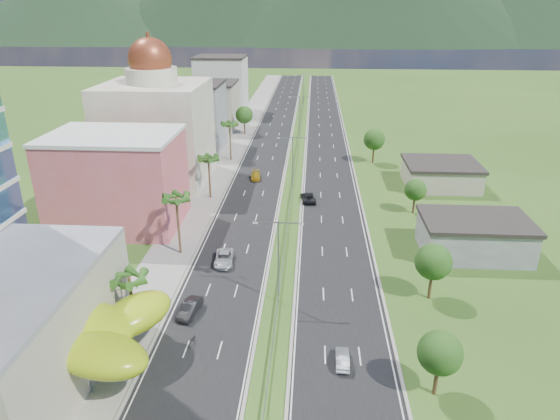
# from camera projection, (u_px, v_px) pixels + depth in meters

# --- Properties ---
(ground) EXTENTS (500.00, 500.00, 0.00)m
(ground) POSITION_uv_depth(u_px,v_px,m) (272.00, 353.00, 53.41)
(ground) COLOR #2D5119
(ground) RESTS_ON ground
(road_left) EXTENTS (11.00, 260.00, 0.04)m
(road_left) POSITION_uv_depth(u_px,v_px,m) (271.00, 139.00, 136.76)
(road_left) COLOR black
(road_left) RESTS_ON ground
(road_right) EXTENTS (11.00, 260.00, 0.04)m
(road_right) POSITION_uv_depth(u_px,v_px,m) (326.00, 140.00, 135.85)
(road_right) COLOR black
(road_right) RESTS_ON ground
(sidewalk_left) EXTENTS (7.00, 260.00, 0.12)m
(sidewalk_left) POSITION_uv_depth(u_px,v_px,m) (237.00, 139.00, 137.33)
(sidewalk_left) COLOR gray
(sidewalk_left) RESTS_ON ground
(median_guardrail) EXTENTS (0.10, 216.06, 0.76)m
(median_guardrail) POSITION_uv_depth(u_px,v_px,m) (296.00, 156.00, 119.49)
(median_guardrail) COLOR gray
(median_guardrail) RESTS_ON ground
(streetlight_median_b) EXTENTS (6.04, 0.25, 11.00)m
(streetlight_median_b) POSITION_uv_depth(u_px,v_px,m) (278.00, 253.00, 60.02)
(streetlight_median_b) COLOR gray
(streetlight_median_b) RESTS_ON ground
(streetlight_median_c) EXTENTS (6.04, 0.25, 11.00)m
(streetlight_median_c) POSITION_uv_depth(u_px,v_px,m) (293.00, 158.00, 96.87)
(streetlight_median_c) COLOR gray
(streetlight_median_c) RESTS_ON ground
(streetlight_median_d) EXTENTS (6.04, 0.25, 11.00)m
(streetlight_median_d) POSITION_uv_depth(u_px,v_px,m) (299.00, 112.00, 138.33)
(streetlight_median_d) COLOR gray
(streetlight_median_d) RESTS_ON ground
(streetlight_median_e) EXTENTS (6.04, 0.25, 11.00)m
(streetlight_median_e) POSITION_uv_depth(u_px,v_px,m) (303.00, 86.00, 179.78)
(streetlight_median_e) COLOR gray
(streetlight_median_e) RESTS_ON ground
(lime_canopy) EXTENTS (18.00, 15.00, 7.40)m
(lime_canopy) POSITION_uv_depth(u_px,v_px,m) (66.00, 329.00, 49.02)
(lime_canopy) COLOR #9CBC12
(lime_canopy) RESTS_ON ground
(pink_shophouse) EXTENTS (20.00, 15.00, 15.00)m
(pink_shophouse) POSITION_uv_depth(u_px,v_px,m) (117.00, 182.00, 81.71)
(pink_shophouse) COLOR #D25856
(pink_shophouse) RESTS_ON ground
(domed_building) EXTENTS (20.00, 20.00, 28.70)m
(domed_building) POSITION_uv_depth(u_px,v_px,m) (156.00, 127.00, 101.41)
(domed_building) COLOR #BCB29C
(domed_building) RESTS_ON ground
(midrise_grey) EXTENTS (16.00, 15.00, 16.00)m
(midrise_grey) POSITION_uv_depth(u_px,v_px,m) (191.00, 117.00, 125.67)
(midrise_grey) COLOR slate
(midrise_grey) RESTS_ON ground
(midrise_beige) EXTENTS (16.00, 15.00, 13.00)m
(midrise_beige) POSITION_uv_depth(u_px,v_px,m) (208.00, 106.00, 146.52)
(midrise_beige) COLOR #ACA48E
(midrise_beige) RESTS_ON ground
(midrise_white) EXTENTS (16.00, 15.00, 18.00)m
(midrise_white) POSITION_uv_depth(u_px,v_px,m) (222.00, 86.00, 166.74)
(midrise_white) COLOR silver
(midrise_white) RESTS_ON ground
(shed_near) EXTENTS (15.00, 10.00, 5.00)m
(shed_near) POSITION_uv_depth(u_px,v_px,m) (474.00, 238.00, 73.77)
(shed_near) COLOR slate
(shed_near) RESTS_ON ground
(shed_far) EXTENTS (14.00, 12.00, 4.40)m
(shed_far) POSITION_uv_depth(u_px,v_px,m) (441.00, 175.00, 101.40)
(shed_far) COLOR #ACA48E
(shed_far) RESTS_ON ground
(palm_tree_b) EXTENTS (3.60, 3.60, 8.10)m
(palm_tree_b) POSITION_uv_depth(u_px,v_px,m) (129.00, 281.00, 53.48)
(palm_tree_b) COLOR #47301C
(palm_tree_b) RESTS_ON ground
(palm_tree_c) EXTENTS (3.60, 3.60, 9.60)m
(palm_tree_c) POSITION_uv_depth(u_px,v_px,m) (176.00, 200.00, 71.35)
(palm_tree_c) COLOR #47301C
(palm_tree_c) RESTS_ON ground
(palm_tree_d) EXTENTS (3.60, 3.60, 8.60)m
(palm_tree_d) POSITION_uv_depth(u_px,v_px,m) (208.00, 160.00, 92.91)
(palm_tree_d) COLOR #47301C
(palm_tree_d) RESTS_ON ground
(palm_tree_e) EXTENTS (3.60, 3.60, 9.40)m
(palm_tree_e) POSITION_uv_depth(u_px,v_px,m) (230.00, 126.00, 115.64)
(palm_tree_e) COLOR #47301C
(palm_tree_e) RESTS_ON ground
(leafy_tree_lfar) EXTENTS (4.90, 4.90, 8.05)m
(leafy_tree_lfar) POSITION_uv_depth(u_px,v_px,m) (244.00, 115.00, 139.72)
(leafy_tree_lfar) COLOR #47301C
(leafy_tree_lfar) RESTS_ON ground
(leafy_tree_ra) EXTENTS (4.20, 4.20, 6.90)m
(leafy_tree_ra) POSITION_uv_depth(u_px,v_px,m) (440.00, 353.00, 45.99)
(leafy_tree_ra) COLOR #47301C
(leafy_tree_ra) RESTS_ON ground
(leafy_tree_rb) EXTENTS (4.55, 4.55, 7.47)m
(leafy_tree_rb) POSITION_uv_depth(u_px,v_px,m) (433.00, 262.00, 61.31)
(leafy_tree_rb) COLOR #47301C
(leafy_tree_rb) RESTS_ON ground
(leafy_tree_rc) EXTENTS (3.85, 3.85, 6.33)m
(leafy_tree_rc) POSITION_uv_depth(u_px,v_px,m) (415.00, 190.00, 87.23)
(leafy_tree_rc) COLOR #47301C
(leafy_tree_rc) RESTS_ON ground
(leafy_tree_rd) EXTENTS (4.90, 4.90, 8.05)m
(leafy_tree_rd) POSITION_uv_depth(u_px,v_px,m) (374.00, 139.00, 114.65)
(leafy_tree_rd) COLOR #47301C
(leafy_tree_rd) RESTS_ON ground
(mountain_ridge) EXTENTS (860.00, 140.00, 90.00)m
(mountain_ridge) POSITION_uv_depth(u_px,v_px,m) (375.00, 43.00, 464.29)
(mountain_ridge) COLOR black
(mountain_ridge) RESTS_ON ground
(car_dark_left) EXTENTS (2.42, 4.98, 1.57)m
(car_dark_left) POSITION_uv_depth(u_px,v_px,m) (190.00, 308.00, 59.70)
(car_dark_left) COLOR black
(car_dark_left) RESTS_ON road_left
(car_silver_mid_left) EXTENTS (3.03, 5.75, 1.54)m
(car_silver_mid_left) POSITION_uv_depth(u_px,v_px,m) (224.00, 258.00, 71.44)
(car_silver_mid_left) COLOR #ADB0B5
(car_silver_mid_left) RESTS_ON road_left
(car_yellow_far_left) EXTENTS (2.49, 4.95, 1.38)m
(car_yellow_far_left) POSITION_uv_depth(u_px,v_px,m) (256.00, 176.00, 105.81)
(car_yellow_far_left) COLOR #BE9416
(car_yellow_far_left) RESTS_ON road_left
(car_silver_right) EXTENTS (1.42, 3.90, 1.28)m
(car_silver_right) POSITION_uv_depth(u_px,v_px,m) (342.00, 359.00, 51.46)
(car_silver_right) COLOR #ABADB3
(car_silver_right) RESTS_ON road_right
(car_dark_far_right) EXTENTS (3.24, 5.57, 1.46)m
(car_dark_far_right) POSITION_uv_depth(u_px,v_px,m) (308.00, 197.00, 93.89)
(car_dark_far_right) COLOR black
(car_dark_far_right) RESTS_ON road_right
(motorcycle) EXTENTS (0.83, 1.99, 1.24)m
(motorcycle) POSITION_uv_depth(u_px,v_px,m) (192.00, 340.00, 54.41)
(motorcycle) COLOR black
(motorcycle) RESTS_ON road_left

